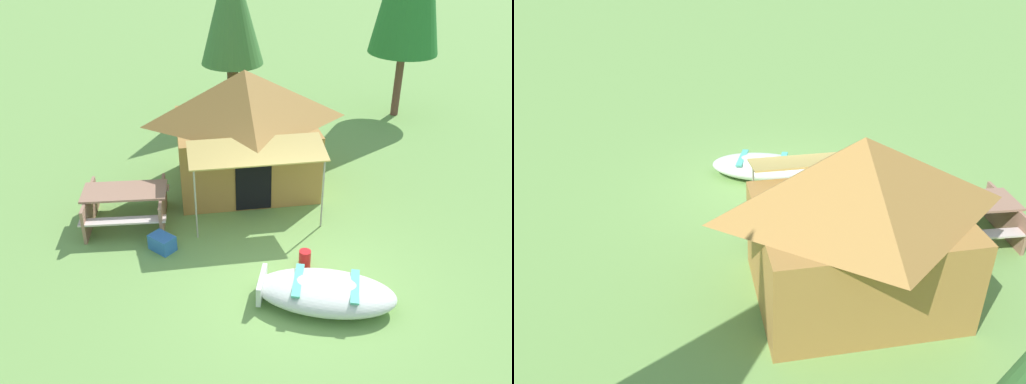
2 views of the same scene
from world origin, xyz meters
TOP-DOWN VIEW (x-y plane):
  - ground_plane at (0.00, 0.00)m, footprint 80.00×80.00m
  - beached_rowboat at (0.29, -0.68)m, footprint 2.55×1.72m
  - canvas_cabin_tent at (-0.66, 3.64)m, footprint 3.39×3.60m
  - picnic_table at (-3.23, 2.23)m, footprint 1.69×1.52m
  - cooler_box at (-2.47, 1.16)m, footprint 0.57×0.56m
  - fuel_can at (0.14, 0.33)m, footprint 0.27×0.27m
  - pine_tree_back_right at (-0.64, 8.28)m, footprint 1.83×1.83m

SIDE VIEW (x-z plane):
  - ground_plane at x=0.00m, z-range 0.00..0.00m
  - cooler_box at x=-2.47m, z-range 0.00..0.31m
  - fuel_can at x=0.14m, z-range 0.00..0.36m
  - beached_rowboat at x=0.29m, z-range 0.01..0.48m
  - picnic_table at x=-3.23m, z-range 0.09..0.84m
  - canvas_cabin_tent at x=-0.66m, z-range 0.05..2.78m
  - pine_tree_back_right at x=-0.64m, z-range 0.73..5.51m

